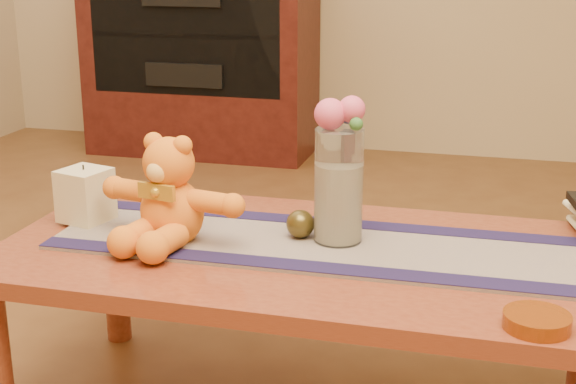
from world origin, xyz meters
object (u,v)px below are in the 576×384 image
(teddy_bear, at_px, (171,190))
(amber_dish, at_px, (537,321))
(bronze_ball, at_px, (300,224))
(pillar_candle, at_px, (85,195))
(glass_vase, at_px, (339,186))

(teddy_bear, xyz_separation_m, amber_dish, (0.80, -0.24, -0.11))
(bronze_ball, bearing_deg, amber_dish, -32.22)
(teddy_bear, height_order, amber_dish, teddy_bear)
(pillar_candle, relative_size, bronze_ball, 1.95)
(pillar_candle, height_order, bronze_ball, pillar_candle)
(bronze_ball, bearing_deg, glass_vase, 2.20)
(teddy_bear, bearing_deg, pillar_candle, 175.45)
(glass_vase, bearing_deg, bronze_ball, -177.80)
(teddy_bear, relative_size, glass_vase, 1.32)
(teddy_bear, xyz_separation_m, pillar_candle, (-0.26, 0.07, -0.05))
(glass_vase, height_order, amber_dish, glass_vase)
(teddy_bear, distance_m, amber_dish, 0.84)
(glass_vase, relative_size, bronze_ball, 3.96)
(amber_dish, bearing_deg, glass_vase, 142.55)
(teddy_bear, distance_m, bronze_ball, 0.30)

